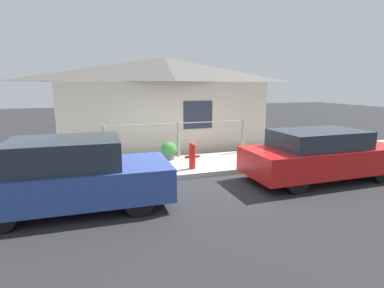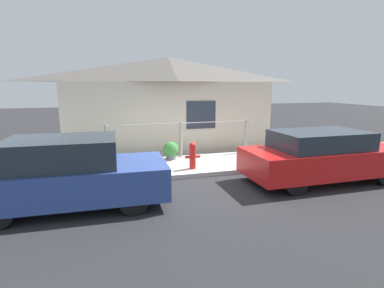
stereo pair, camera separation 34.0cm
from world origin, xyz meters
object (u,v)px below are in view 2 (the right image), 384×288
Objects in this scene: car_left at (70,174)px; fire_hydrant at (193,155)px; car_right at (323,156)px; potted_plant_near_hydrant at (171,150)px; potted_plant_corner at (274,146)px; potted_plant_by_fence at (85,155)px.

car_left is 5.00× the size of fire_hydrant.
potted_plant_near_hydrant is (-3.44, 2.91, -0.24)m from car_right.
car_left is 7.13m from potted_plant_corner.
car_left is at bearing -133.39° from potted_plant_near_hydrant.
potted_plant_by_fence is at bearing 155.18° from car_right.
fire_hydrant is at bearing -73.66° from potted_plant_near_hydrant.
car_left is at bearing -92.61° from potted_plant_by_fence.
fire_hydrant is 1.65× the size of potted_plant_corner.
car_left is at bearing -152.03° from fire_hydrant.
car_left is 6.62× the size of potted_plant_near_hydrant.
potted_plant_near_hydrant is 2.62m from potted_plant_by_fence.
potted_plant_corner is at bearing 20.07° from fire_hydrant.
potted_plant_near_hydrant is 3.76m from potted_plant_corner.
potted_plant_near_hydrant is at bearing 140.01° from car_right.
fire_hydrant is (-3.08, 1.66, -0.15)m from car_right.
fire_hydrant reaches higher than potted_plant_near_hydrant.
potted_plant_corner is (6.51, 2.89, -0.34)m from car_left.
potted_plant_corner is (3.39, 1.24, -0.16)m from fire_hydrant.
car_right is at bearing -96.14° from potted_plant_corner.
fire_hydrant is at bearing -21.47° from potted_plant_by_fence.
car_right is (6.19, -0.00, -0.04)m from car_left.
car_right reaches higher than fire_hydrant.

